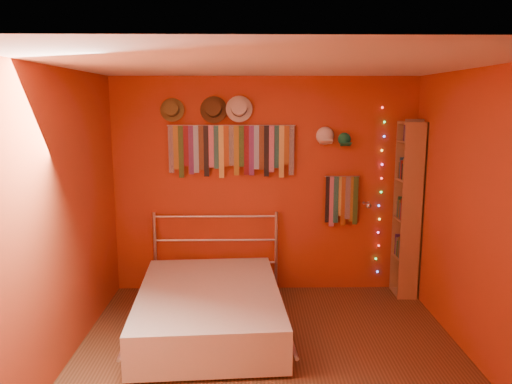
{
  "coord_description": "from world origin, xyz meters",
  "views": [
    {
      "loc": [
        -0.18,
        -3.97,
        2.22
      ],
      "look_at": [
        -0.11,
        0.9,
        1.33
      ],
      "focal_mm": 35.0,
      "sensor_mm": 36.0,
      "label": 1
    }
  ],
  "objects_px": {
    "reading_lamp": "(368,205)",
    "bookshelf": "(411,209)",
    "bed": "(209,308)",
    "tie_rack": "(231,148)"
  },
  "relations": [
    {
      "from": "reading_lamp",
      "to": "bookshelf",
      "type": "bearing_deg",
      "value": 0.06
    },
    {
      "from": "reading_lamp",
      "to": "bookshelf",
      "type": "xyz_separation_m",
      "value": [
        0.5,
        0.0,
        -0.05
      ]
    },
    {
      "from": "bookshelf",
      "to": "bed",
      "type": "height_order",
      "value": "bookshelf"
    },
    {
      "from": "reading_lamp",
      "to": "bed",
      "type": "height_order",
      "value": "reading_lamp"
    },
    {
      "from": "tie_rack",
      "to": "bed",
      "type": "bearing_deg",
      "value": -100.51
    },
    {
      "from": "bookshelf",
      "to": "bed",
      "type": "xyz_separation_m",
      "value": [
        -2.23,
        -0.89,
        -0.79
      ]
    },
    {
      "from": "reading_lamp",
      "to": "bed",
      "type": "distance_m",
      "value": 2.12
    },
    {
      "from": "bookshelf",
      "to": "reading_lamp",
      "type": "bearing_deg",
      "value": -179.94
    },
    {
      "from": "tie_rack",
      "to": "reading_lamp",
      "type": "distance_m",
      "value": 1.68
    },
    {
      "from": "reading_lamp",
      "to": "bookshelf",
      "type": "relative_size",
      "value": 0.14
    }
  ]
}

